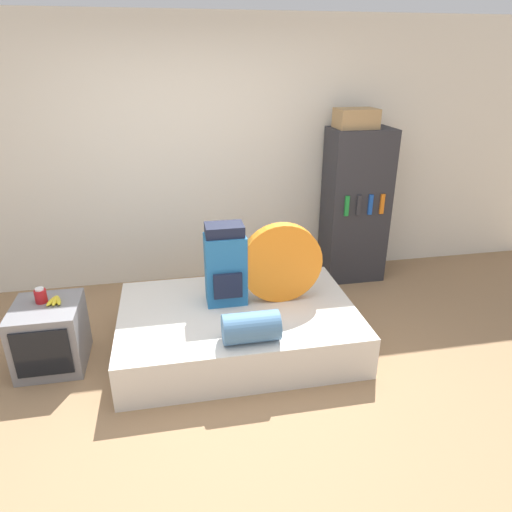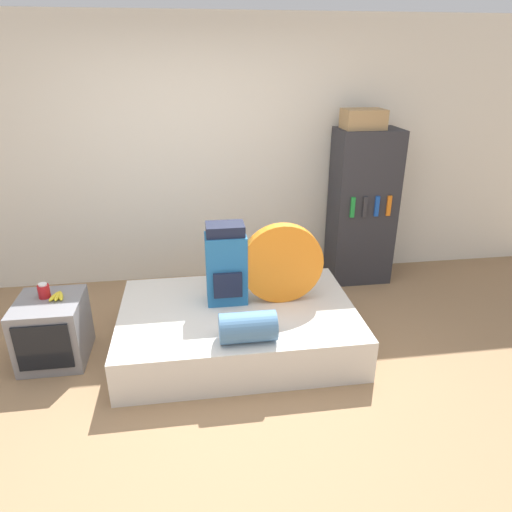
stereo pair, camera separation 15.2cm
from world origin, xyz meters
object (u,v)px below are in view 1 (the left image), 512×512
at_px(tent_bag, 281,263).
at_px(television, 50,336).
at_px(backpack, 226,265).
at_px(cardboard_box, 356,118).
at_px(bookshelf, 355,206).
at_px(sleeping_roll, 251,327).
at_px(canister, 41,296).

bearing_deg(tent_bag, television, -178.04).
bearing_deg(backpack, cardboard_box, 34.01).
bearing_deg(bookshelf, backpack, -147.12).
relative_size(sleeping_roll, television, 0.77).
distance_m(sleeping_roll, television, 1.56).
bearing_deg(cardboard_box, bookshelf, 7.07).
distance_m(tent_bag, television, 1.87).
distance_m(backpack, television, 1.44).
height_order(backpack, sleeping_roll, backpack).
bearing_deg(television, cardboard_box, 20.99).
xyz_separation_m(canister, bookshelf, (2.89, 1.01, 0.22)).
xyz_separation_m(tent_bag, sleeping_roll, (-0.35, -0.55, -0.22)).
bearing_deg(sleeping_roll, backpack, 99.23).
relative_size(tent_bag, cardboard_box, 1.74).
xyz_separation_m(backpack, canister, (-1.41, -0.05, -0.10)).
relative_size(canister, bookshelf, 0.07).
relative_size(canister, cardboard_box, 0.31).
relative_size(bookshelf, cardboard_box, 4.12).
xyz_separation_m(tent_bag, television, (-1.82, -0.06, -0.43)).
bearing_deg(canister, cardboard_box, 19.54).
bearing_deg(tent_bag, backpack, 172.82).
bearing_deg(tent_bag, sleeping_roll, -122.43).
relative_size(sleeping_roll, canister, 3.43).
bearing_deg(tent_bag, cardboard_box, 46.30).
bearing_deg(tent_bag, bookshelf, 44.38).
xyz_separation_m(backpack, cardboard_box, (1.41, 0.95, 1.00)).
distance_m(sleeping_roll, cardboard_box, 2.37).
bearing_deg(sleeping_roll, bookshelf, 48.44).
bearing_deg(television, canister, 112.93).
height_order(backpack, cardboard_box, cardboard_box).
xyz_separation_m(television, canister, (-0.03, 0.07, 0.31)).
distance_m(backpack, cardboard_box, 1.97).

